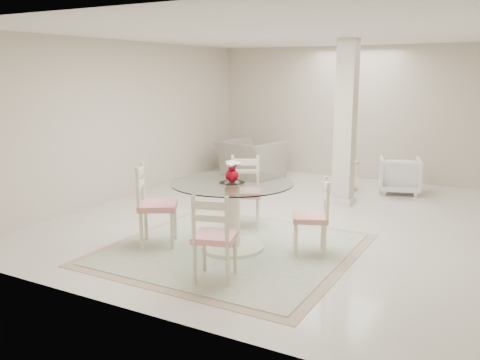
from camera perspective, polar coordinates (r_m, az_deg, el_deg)
The scene contains 13 objects.
ground at distance 7.77m, azimuth 4.94°, elevation -4.23°, with size 7.00×7.00×0.00m, color silver.
room_shell at distance 7.47m, azimuth 5.20°, elevation 9.57°, with size 6.02×7.02×2.71m.
column at distance 8.55m, azimuth 11.77°, elevation 6.27°, with size 0.30×0.30×2.70m, color beige.
area_rug at distance 6.39m, azimuth -0.87°, elevation -7.74°, with size 2.92×2.92×0.02m.
dining_table at distance 6.25m, azimuth -0.89°, elevation -4.03°, with size 1.49×1.49×0.86m.
red_vase at distance 6.12m, azimuth -0.90°, elevation 0.94°, with size 0.20×0.19×0.26m.
dining_chair_east at distance 6.13m, azimuth 8.51°, elevation -3.50°, with size 0.54×0.54×1.03m.
dining_chair_north at distance 7.19m, azimuth 0.55°, elevation -0.71°, with size 0.60×0.60×1.11m.
dining_chair_west at distance 6.46m, azimuth -9.88°, elevation -2.11°, with size 0.63×0.63×1.16m.
dining_chair_south at distance 5.27m, azimuth -3.01°, elevation -5.78°, with size 0.53×0.53×1.06m.
recliner_taupe at distance 10.66m, azimuth 1.22°, elevation 2.38°, with size 1.19×1.04×0.77m, color gray.
armchair_white at distance 9.71m, azimuth 17.48°, elevation 0.52°, with size 0.70×0.72×0.65m, color white.
side_table at distance 9.76m, azimuth 11.64°, elevation 0.42°, with size 0.52×0.52×0.54m.
Camera 1 is at (3.00, -6.83, 2.16)m, focal length 38.00 mm.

